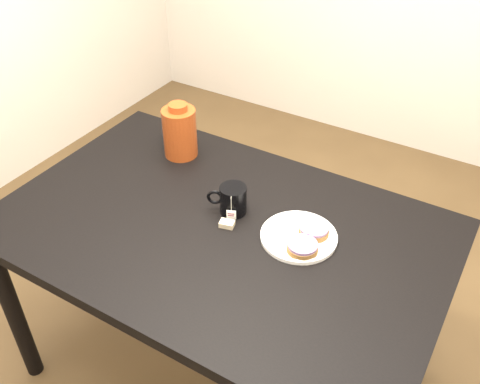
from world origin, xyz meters
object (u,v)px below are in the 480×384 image
(bagel_back, at_px, (314,230))
(bagel_front, at_px, (302,247))
(bagel_package, at_px, (180,132))
(teabag_pouch, at_px, (227,224))
(mug, at_px, (232,199))
(table, at_px, (220,245))
(plate, at_px, (299,236))

(bagel_back, bearing_deg, bagel_front, -88.37)
(bagel_package, bearing_deg, teabag_pouch, -35.67)
(bagel_package, bearing_deg, mug, -29.18)
(table, height_order, bagel_package, bagel_package)
(teabag_pouch, height_order, bagel_package, bagel_package)
(plate, relative_size, bagel_back, 1.89)
(bagel_back, height_order, teabag_pouch, bagel_back)
(plate, bearing_deg, bagel_front, -55.97)
(bagel_back, xyz_separation_m, bagel_package, (-0.62, 0.17, 0.07))
(mug, bearing_deg, bagel_front, -36.83)
(bagel_front, bearing_deg, plate, 124.03)
(table, height_order, bagel_back, bagel_back)
(plate, xyz_separation_m, mug, (-0.24, 0.01, 0.04))
(bagel_front, relative_size, mug, 0.96)
(teabag_pouch, relative_size, bagel_package, 0.22)
(bagel_front, distance_m, mug, 0.29)
(plate, height_order, bagel_front, bagel_front)
(bagel_back, relative_size, mug, 0.90)
(mug, distance_m, teabag_pouch, 0.08)
(bagel_front, bearing_deg, bagel_back, 91.63)
(mug, height_order, teabag_pouch, mug)
(bagel_package, bearing_deg, plate, -18.71)
(plate, relative_size, bagel_front, 1.78)
(plate, height_order, bagel_back, bagel_back)
(plate, distance_m, bagel_package, 0.62)
(plate, height_order, teabag_pouch, teabag_pouch)
(table, xyz_separation_m, plate, (0.24, 0.07, 0.09))
(teabag_pouch, distance_m, bagel_package, 0.46)
(table, bearing_deg, plate, 17.46)
(table, distance_m, plate, 0.27)
(table, bearing_deg, bagel_front, 4.06)
(bagel_front, bearing_deg, bagel_package, 157.83)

